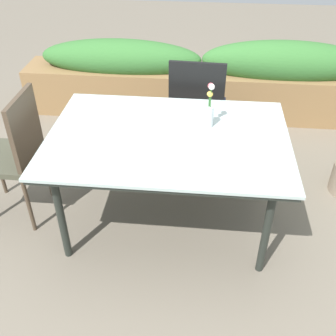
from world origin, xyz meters
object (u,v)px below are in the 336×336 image
chair_far_side (197,105)px  chair_end_left (13,150)px  dining_table (168,143)px  planter_box (202,79)px  flower_vase (209,109)px

chair_far_side → chair_end_left: bearing=-143.0°
chair_end_left → chair_far_side: chair_end_left is taller
dining_table → planter_box: 1.68m
chair_far_side → planter_box: 0.86m
chair_far_side → flower_vase: bearing=-79.0°
dining_table → flower_vase: flower_vase is taller
dining_table → planter_box: size_ratio=0.42×
chair_end_left → chair_far_side: 1.43m
chair_far_side → planter_box: chair_far_side is taller
chair_far_side → flower_vase: (0.09, -0.65, 0.31)m
chair_far_side → flower_vase: size_ratio=3.19×
flower_vase → dining_table: bearing=-149.2°
chair_end_left → chair_far_side: bearing=-56.1°
dining_table → chair_far_side: (0.16, 0.80, -0.14)m
chair_end_left → dining_table: bearing=-89.9°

